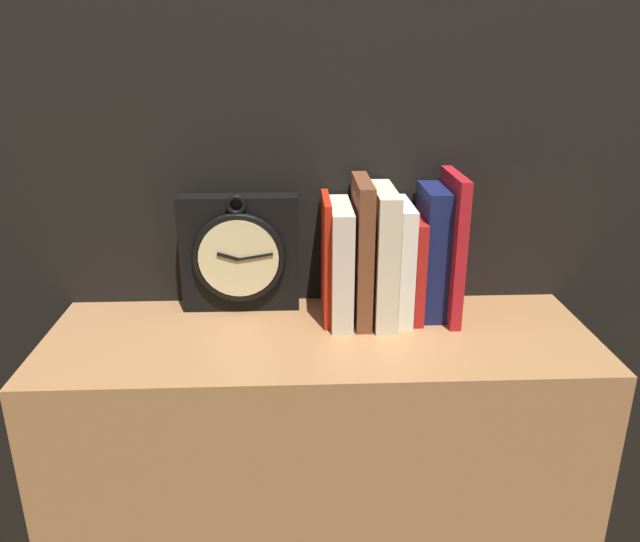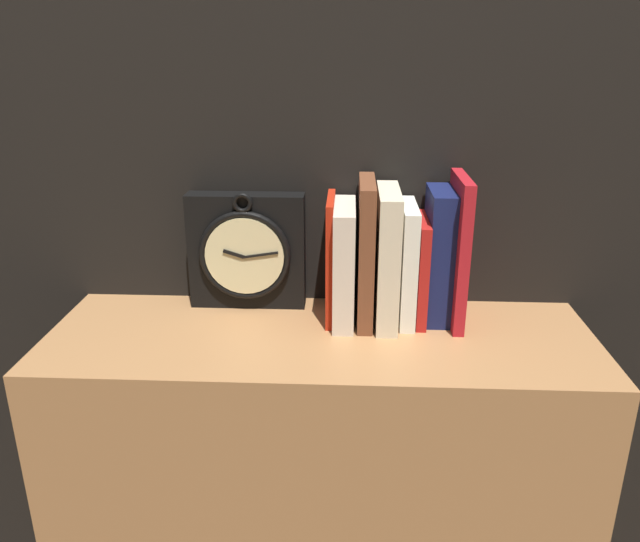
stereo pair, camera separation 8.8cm
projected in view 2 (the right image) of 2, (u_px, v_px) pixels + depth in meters
wall_back at (325, 42)px, 1.06m from camera, size 6.00×0.05×2.60m
bookshelf at (320, 530)px, 1.20m from camera, size 0.93×0.32×0.83m
clock at (247, 251)px, 1.14m from camera, size 0.21×0.06×0.22m
book_slot0_red at (330, 258)px, 1.09m from camera, size 0.01×0.13×0.22m
book_slot1_cream at (344, 263)px, 1.08m from camera, size 0.04×0.15×0.21m
book_slot2_brown at (366, 252)px, 1.08m from camera, size 0.03×0.15×0.25m
book_slot3_cream at (387, 257)px, 1.07m from camera, size 0.04×0.16×0.23m
book_slot4_white at (407, 263)px, 1.09m from camera, size 0.03×0.14×0.21m
book_slot5_red at (420, 269)px, 1.09m from camera, size 0.02×0.13×0.18m
book_slot6_navy at (438, 255)px, 1.09m from camera, size 0.04×0.12×0.23m
book_slot7_red at (457, 251)px, 1.07m from camera, size 0.02×0.15×0.26m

